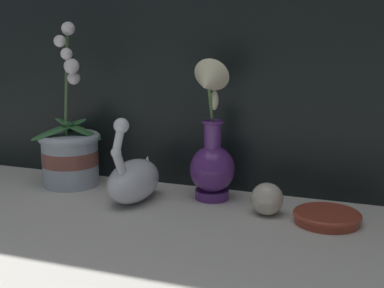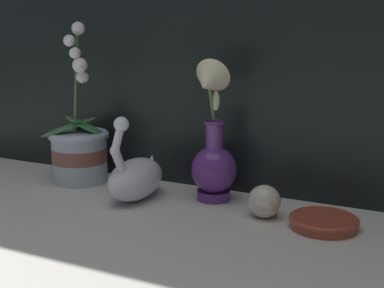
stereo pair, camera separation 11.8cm
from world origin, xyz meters
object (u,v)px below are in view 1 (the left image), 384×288
(swan_figurine, at_px, (134,178))
(blue_vase, at_px, (211,151))
(orchid_potted_plant, at_px, (70,151))
(amber_dish, at_px, (327,216))
(glass_sphere, at_px, (267,199))

(swan_figurine, bearing_deg, blue_vase, 22.70)
(orchid_potted_plant, relative_size, blue_vase, 1.24)
(swan_figurine, distance_m, amber_dish, 0.44)
(swan_figurine, distance_m, blue_vase, 0.19)
(orchid_potted_plant, relative_size, glass_sphere, 5.77)
(orchid_potted_plant, height_order, blue_vase, orchid_potted_plant)
(blue_vase, bearing_deg, amber_dish, -12.67)
(blue_vase, bearing_deg, orchid_potted_plant, -178.73)
(swan_figurine, bearing_deg, orchid_potted_plant, 163.74)
(swan_figurine, relative_size, blue_vase, 0.62)
(orchid_potted_plant, relative_size, swan_figurine, 1.99)
(orchid_potted_plant, distance_m, glass_sphere, 0.52)
(orchid_potted_plant, xyz_separation_m, swan_figurine, (0.21, -0.06, -0.03))
(swan_figurine, bearing_deg, amber_dish, 1.02)
(amber_dish, bearing_deg, orchid_potted_plant, 175.31)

